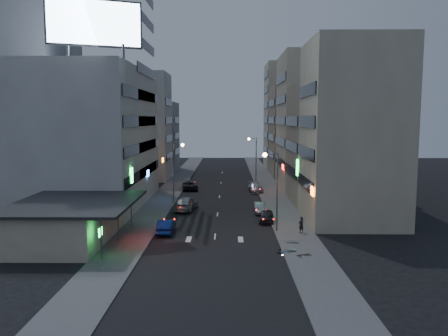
{
  "coord_description": "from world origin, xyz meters",
  "views": [
    {
      "loc": [
        1.3,
        -37.86,
        11.58
      ],
      "look_at": [
        0.75,
        18.03,
        5.2
      ],
      "focal_mm": 35.0,
      "sensor_mm": 36.0,
      "label": 1
    }
  ],
  "objects_px": {
    "parked_car_right_mid": "(260,208)",
    "scooter_silver_b": "(294,237)",
    "road_car_silver": "(186,204)",
    "scooter_blue": "(292,244)",
    "parked_car_right_near": "(266,216)",
    "scooter_black_b": "(298,237)",
    "parked_car_left": "(190,185)",
    "road_car_blue": "(166,226)",
    "parked_car_right_far": "(255,188)",
    "scooter_black_a": "(309,247)",
    "scooter_silver_a": "(296,243)",
    "person": "(301,225)"
  },
  "relations": [
    {
      "from": "scooter_blue",
      "to": "scooter_black_b",
      "type": "xyz_separation_m",
      "value": [
        0.96,
        2.5,
        -0.04
      ]
    },
    {
      "from": "scooter_black_a",
      "to": "road_car_blue",
      "type": "bearing_deg",
      "value": 39.69
    },
    {
      "from": "road_car_silver",
      "to": "parked_car_right_far",
      "type": "bearing_deg",
      "value": -118.12
    },
    {
      "from": "parked_car_left",
      "to": "parked_car_right_far",
      "type": "bearing_deg",
      "value": 160.05
    },
    {
      "from": "parked_car_right_mid",
      "to": "scooter_silver_b",
      "type": "bearing_deg",
      "value": -80.58
    },
    {
      "from": "scooter_silver_b",
      "to": "parked_car_right_far",
      "type": "bearing_deg",
      "value": 25.68
    },
    {
      "from": "person",
      "to": "scooter_blue",
      "type": "xyz_separation_m",
      "value": [
        -1.77,
        -5.84,
        -0.29
      ]
    },
    {
      "from": "parked_car_left",
      "to": "scooter_blue",
      "type": "relative_size",
      "value": 2.92
    },
    {
      "from": "parked_car_right_near",
      "to": "scooter_silver_b",
      "type": "bearing_deg",
      "value": -71.29
    },
    {
      "from": "parked_car_left",
      "to": "scooter_silver_b",
      "type": "xyz_separation_m",
      "value": [
        12.4,
        -30.69,
        -0.09
      ]
    },
    {
      "from": "road_car_silver",
      "to": "scooter_black_a",
      "type": "height_order",
      "value": "road_car_silver"
    },
    {
      "from": "parked_car_right_mid",
      "to": "scooter_silver_a",
      "type": "distance_m",
      "value": 15.66
    },
    {
      "from": "scooter_silver_a",
      "to": "parked_car_right_near",
      "type": "bearing_deg",
      "value": 19.91
    },
    {
      "from": "parked_car_right_far",
      "to": "road_car_silver",
      "type": "height_order",
      "value": "road_car_silver"
    },
    {
      "from": "person",
      "to": "parked_car_right_far",
      "type": "bearing_deg",
      "value": -116.06
    },
    {
      "from": "person",
      "to": "parked_car_right_near",
      "type": "bearing_deg",
      "value": -92.64
    },
    {
      "from": "parked_car_right_near",
      "to": "parked_car_right_far",
      "type": "relative_size",
      "value": 0.83
    },
    {
      "from": "parked_car_right_far",
      "to": "scooter_silver_a",
      "type": "relative_size",
      "value": 2.52
    },
    {
      "from": "parked_car_right_far",
      "to": "road_car_blue",
      "type": "height_order",
      "value": "road_car_blue"
    },
    {
      "from": "road_car_silver",
      "to": "scooter_blue",
      "type": "distance_m",
      "value": 20.44
    },
    {
      "from": "parked_car_right_far",
      "to": "scooter_silver_b",
      "type": "xyz_separation_m",
      "value": [
        1.84,
        -28.42,
        -0.06
      ]
    },
    {
      "from": "scooter_silver_a",
      "to": "scooter_blue",
      "type": "relative_size",
      "value": 1.07
    },
    {
      "from": "scooter_blue",
      "to": "scooter_silver_b",
      "type": "relative_size",
      "value": 1.06
    },
    {
      "from": "parked_car_right_mid",
      "to": "scooter_blue",
      "type": "distance_m",
      "value": 15.75
    },
    {
      "from": "parked_car_left",
      "to": "scooter_black_a",
      "type": "height_order",
      "value": "parked_car_left"
    },
    {
      "from": "person",
      "to": "scooter_silver_a",
      "type": "height_order",
      "value": "person"
    },
    {
      "from": "parked_car_right_mid",
      "to": "scooter_black_b",
      "type": "relative_size",
      "value": 2.39
    },
    {
      "from": "parked_car_right_near",
      "to": "scooter_black_b",
      "type": "distance_m",
      "value": 8.8
    },
    {
      "from": "scooter_black_b",
      "to": "parked_car_left",
      "type": "bearing_deg",
      "value": 27.21
    },
    {
      "from": "parked_car_right_far",
      "to": "scooter_black_a",
      "type": "height_order",
      "value": "parked_car_right_far"
    },
    {
      "from": "scooter_black_b",
      "to": "road_car_blue",
      "type": "bearing_deg",
      "value": 78.73
    },
    {
      "from": "person",
      "to": "scooter_black_a",
      "type": "xyz_separation_m",
      "value": [
        -0.46,
        -6.74,
        -0.26
      ]
    },
    {
      "from": "scooter_black_b",
      "to": "scooter_blue",
      "type": "bearing_deg",
      "value": 163.61
    },
    {
      "from": "parked_car_right_far",
      "to": "scooter_black_b",
      "type": "relative_size",
      "value": 2.93
    },
    {
      "from": "road_car_blue",
      "to": "scooter_black_a",
      "type": "bearing_deg",
      "value": 152.18
    },
    {
      "from": "parked_car_right_mid",
      "to": "road_car_blue",
      "type": "height_order",
      "value": "road_car_blue"
    },
    {
      "from": "parked_car_right_near",
      "to": "person",
      "type": "bearing_deg",
      "value": -53.28
    },
    {
      "from": "road_car_silver",
      "to": "scooter_black_a",
      "type": "xyz_separation_m",
      "value": [
        12.27,
        -18.17,
        -0.15
      ]
    },
    {
      "from": "parked_car_left",
      "to": "scooter_silver_a",
      "type": "bearing_deg",
      "value": 102.44
    },
    {
      "from": "scooter_blue",
      "to": "scooter_silver_b",
      "type": "bearing_deg",
      "value": -34.29
    },
    {
      "from": "person",
      "to": "scooter_black_a",
      "type": "height_order",
      "value": "person"
    },
    {
      "from": "parked_car_right_mid",
      "to": "road_car_blue",
      "type": "distance_m",
      "value": 13.92
    },
    {
      "from": "scooter_silver_a",
      "to": "scooter_black_b",
      "type": "relative_size",
      "value": 1.16
    },
    {
      "from": "road_car_silver",
      "to": "road_car_blue",
      "type": "bearing_deg",
      "value": 92.51
    },
    {
      "from": "parked_car_right_mid",
      "to": "person",
      "type": "distance_m",
      "value": 10.42
    },
    {
      "from": "person",
      "to": "scooter_black_a",
      "type": "distance_m",
      "value": 6.76
    },
    {
      "from": "person",
      "to": "scooter_silver_b",
      "type": "relative_size",
      "value": 1.0
    },
    {
      "from": "person",
      "to": "scooter_black_b",
      "type": "relative_size",
      "value": 1.02
    },
    {
      "from": "parked_car_right_mid",
      "to": "road_car_silver",
      "type": "height_order",
      "value": "road_car_silver"
    },
    {
      "from": "scooter_silver_a",
      "to": "road_car_blue",
      "type": "bearing_deg",
      "value": 75.1
    }
  ]
}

